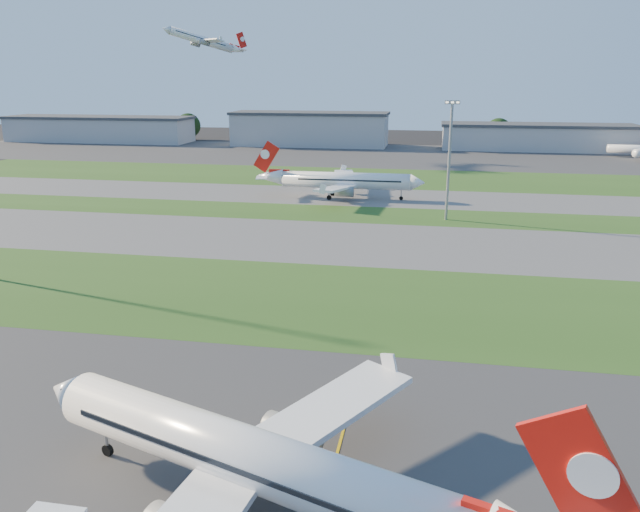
# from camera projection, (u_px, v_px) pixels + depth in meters

# --- Properties ---
(grass_strip_a) EXTENTS (300.00, 34.00, 0.01)m
(grass_strip_a) POSITION_uv_depth(u_px,v_px,m) (342.00, 302.00, 88.06)
(grass_strip_a) COLOR #294D19
(grass_strip_a) RESTS_ON ground
(taxiway_a) EXTENTS (300.00, 32.00, 0.01)m
(taxiway_a) POSITION_uv_depth(u_px,v_px,m) (367.00, 243.00, 119.26)
(taxiway_a) COLOR #515154
(taxiway_a) RESTS_ON ground
(grass_strip_b) EXTENTS (300.00, 18.00, 0.01)m
(grass_strip_b) POSITION_uv_depth(u_px,v_px,m) (379.00, 215.00, 142.89)
(grass_strip_b) COLOR #294D19
(grass_strip_b) RESTS_ON ground
(taxiway_b) EXTENTS (300.00, 26.00, 0.01)m
(taxiway_b) POSITION_uv_depth(u_px,v_px,m) (387.00, 198.00, 163.68)
(taxiway_b) COLOR #515154
(taxiway_b) RESTS_ON ground
(grass_strip_c) EXTENTS (300.00, 40.00, 0.01)m
(grass_strip_c) POSITION_uv_depth(u_px,v_px,m) (395.00, 178.00, 194.88)
(grass_strip_c) COLOR #294D19
(grass_strip_c) RESTS_ON ground
(apron_far) EXTENTS (400.00, 80.00, 0.01)m
(apron_far) POSITION_uv_depth(u_px,v_px,m) (405.00, 155.00, 251.59)
(apron_far) COLOR #333335
(apron_far) RESTS_ON ground
(airliner_parked) EXTENTS (40.54, 34.27, 13.18)m
(airliner_parked) POSITION_uv_depth(u_px,v_px,m) (253.00, 461.00, 43.76)
(airliner_parked) COLOR white
(airliner_parked) RESTS_ON ground
(airliner_taxiing) EXTENTS (41.40, 35.18, 12.93)m
(airliner_taxiing) POSITION_uv_depth(u_px,v_px,m) (344.00, 181.00, 161.87)
(airliner_taxiing) COLOR white
(airliner_taxiing) RESTS_ON ground
(airliner_departing) EXTENTS (25.19, 22.93, 10.08)m
(airliner_departing) POSITION_uv_depth(u_px,v_px,m) (202.00, 40.00, 243.52)
(airliner_departing) COLOR white
(light_mast_centre) EXTENTS (3.20, 0.70, 25.80)m
(light_mast_centre) POSITION_uv_depth(u_px,v_px,m) (450.00, 153.00, 134.30)
(light_mast_centre) COLOR gray
(light_mast_centre) RESTS_ON ground
(hangar_far_west) EXTENTS (91.80, 23.00, 12.20)m
(hangar_far_west) POSITION_uv_depth(u_px,v_px,m) (99.00, 129.00, 304.19)
(hangar_far_west) COLOR #919398
(hangar_far_west) RESTS_ON ground
(hangar_west) EXTENTS (71.40, 23.00, 15.20)m
(hangar_west) POSITION_uv_depth(u_px,v_px,m) (310.00, 129.00, 285.62)
(hangar_west) COLOR #919398
(hangar_west) RESTS_ON ground
(hangar_east) EXTENTS (81.60, 23.00, 11.20)m
(hangar_east) POSITION_uv_depth(u_px,v_px,m) (537.00, 137.00, 268.88)
(hangar_east) COLOR #919398
(hangar_east) RESTS_ON ground
(tree_far_west) EXTENTS (11.00, 11.00, 12.00)m
(tree_far_west) POSITION_uv_depth(u_px,v_px,m) (41.00, 125.00, 323.29)
(tree_far_west) COLOR black
(tree_far_west) RESTS_ON ground
(tree_west) EXTENTS (12.10, 12.10, 13.20)m
(tree_west) POSITION_uv_depth(u_px,v_px,m) (188.00, 126.00, 311.17)
(tree_west) COLOR black
(tree_west) RESTS_ON ground
(tree_mid_west) EXTENTS (9.90, 9.90, 10.80)m
(tree_mid_west) POSITION_uv_depth(u_px,v_px,m) (367.00, 132.00, 292.19)
(tree_mid_west) COLOR black
(tree_mid_west) RESTS_ON ground
(tree_mid_east) EXTENTS (11.55, 11.55, 12.60)m
(tree_mid_east) POSITION_uv_depth(u_px,v_px,m) (498.00, 131.00, 284.38)
(tree_mid_east) COLOR black
(tree_mid_east) RESTS_ON ground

